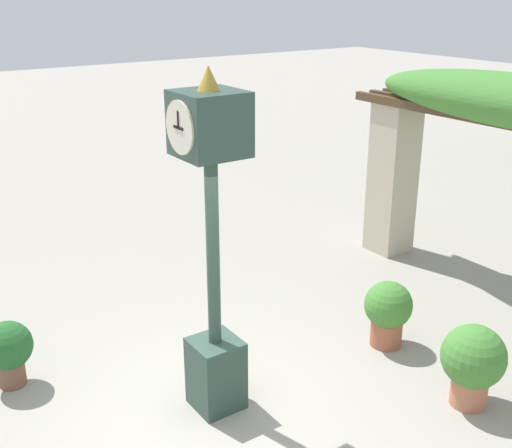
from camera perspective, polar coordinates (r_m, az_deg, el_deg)
The scene contains 5 objects.
ground_plane at distance 6.86m, azimuth -4.10°, elevation -16.61°, with size 60.00×60.00×0.00m, color gray.
pedestal_clock at distance 6.11m, azimuth -3.87°, elevation -1.78°, with size 0.58×0.63×3.48m.
potted_plant_near_left at distance 7.92m, azimuth 11.65°, elevation -7.53°, with size 0.58×0.58×0.83m.
potted_plant_far_left at distance 7.07m, azimuth 18.72°, elevation -11.47°, with size 0.67×0.67×0.91m.
potted_plant_far_right at distance 7.54m, azimuth -21.17°, elevation -10.35°, with size 0.53×0.53×0.76m.
Camera 1 is at (4.76, -2.70, 4.13)m, focal length 45.00 mm.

